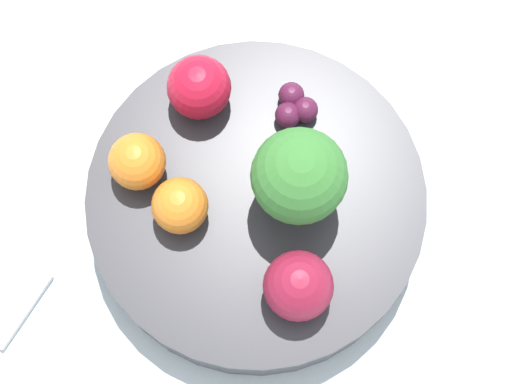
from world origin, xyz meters
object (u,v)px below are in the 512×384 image
broccoli (299,177)px  grape_cluster (295,107)px  bowl (256,205)px  orange_back (137,162)px  apple_red (298,286)px  orange_front (181,213)px  apple_green (199,87)px  spoon (19,307)px

broccoli → grape_cluster: size_ratio=2.47×
bowl → orange_back: size_ratio=6.03×
bowl → orange_back: orange_back is taller
bowl → apple_red: (-0.07, -0.01, 0.04)m
orange_front → grape_cluster: bearing=-57.4°
orange_front → grape_cluster: size_ratio=1.18×
orange_front → bowl: bearing=-84.6°
apple_red → grape_cluster: bearing=-13.5°
broccoli → apple_green: broccoli is taller
bowl → broccoli: (-0.01, -0.03, 0.07)m
broccoli → orange_back: size_ratio=2.05×
apple_green → grape_cluster: size_ratio=1.38×
bowl → grape_cluster: 0.07m
bowl → spoon: 0.18m
orange_back → grape_cluster: orange_back is taller
bowl → broccoli: 0.07m
spoon → bowl: bearing=-80.8°
apple_green → orange_back: 0.07m
broccoli → orange_front: broccoli is taller
broccoli → apple_red: (-0.06, 0.02, -0.02)m
apple_green → spoon: (-0.11, 0.16, -0.06)m
broccoli → apple_green: (0.08, 0.05, -0.02)m
spoon → grape_cluster: bearing=-69.2°
apple_green → orange_front: (-0.08, 0.03, -0.00)m
broccoli → orange_front: 0.08m
broccoli → spoon: broccoli is taller
bowl → orange_back: 0.09m
orange_back → broccoli: bearing=-113.8°
orange_back → spoon: (-0.07, 0.11, -0.06)m
apple_red → orange_back: size_ratio=1.17×
grape_cluster → orange_front: bearing=122.6°
broccoli → orange_front: size_ratio=2.10×
orange_back → spoon: bearing=121.7°
grape_cluster → spoon: 0.24m
orange_front → grape_cluster: 0.11m
apple_red → grape_cluster: apple_red is taller
orange_front → orange_back: (0.04, 0.02, 0.00)m
orange_back → apple_green: bearing=-51.2°
orange_front → orange_back: 0.05m
bowl → orange_front: 0.07m
orange_back → bowl: bearing=-116.6°
apple_red → apple_green: size_ratio=1.03×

